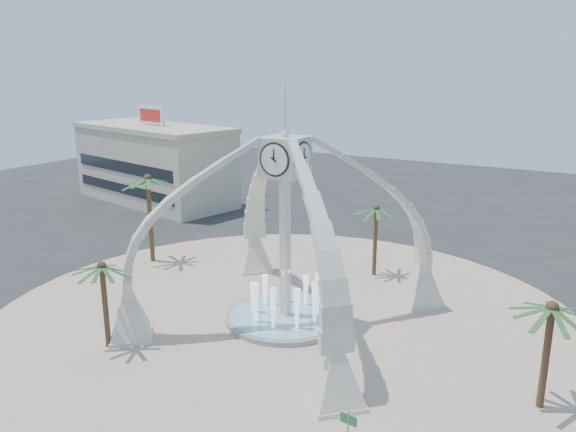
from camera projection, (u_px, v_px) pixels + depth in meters
The scene contains 10 objects.
ground at pixel (285, 320), 37.68m from camera, with size 140.00×140.00×0.00m, color #282828.
plaza at pixel (285, 320), 37.67m from camera, with size 40.00×40.00×0.06m, color tan.
clock_tower at pixel (285, 227), 36.02m from camera, with size 17.94×17.94×16.30m.
fountain at pixel (285, 316), 37.61m from camera, with size 8.00×8.00×3.62m.
building_nw at pixel (154, 163), 70.39m from camera, with size 23.75×13.73×11.90m.
palm_east at pixel (552, 309), 26.61m from camera, with size 5.05×5.05×6.14m.
palm_west at pixel (148, 180), 47.34m from camera, with size 4.55×4.55×8.21m.
palm_north at pixel (377, 209), 44.45m from camera, with size 4.48×4.48×6.33m.
palm_south at pixel (102, 267), 32.72m from camera, with size 4.64×4.64×5.88m.
street_sign at pixel (348, 425), 23.84m from camera, with size 0.87×0.11×2.36m.
Camera 1 is at (17.57, -29.86, 16.38)m, focal length 35.00 mm.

